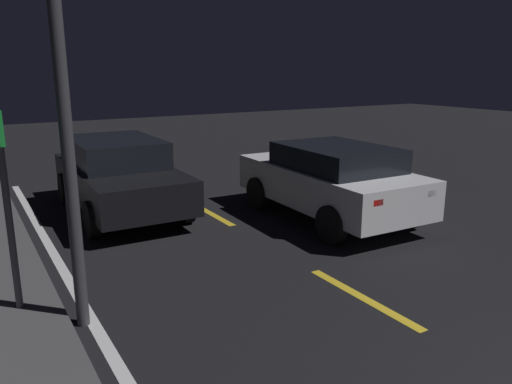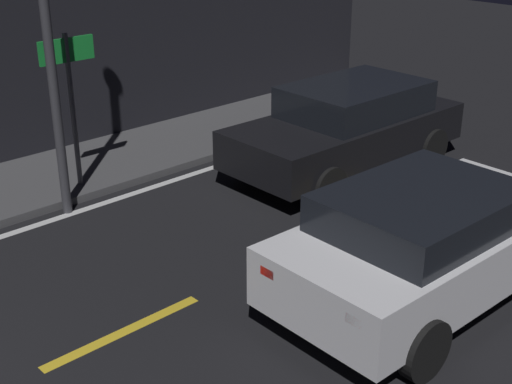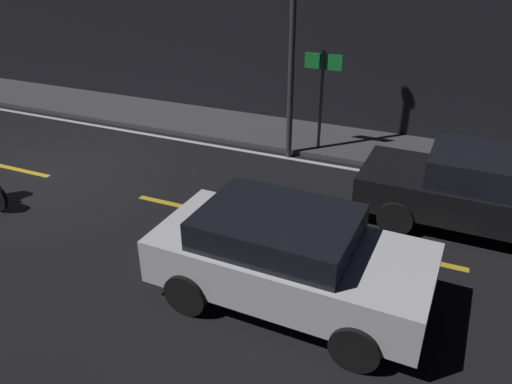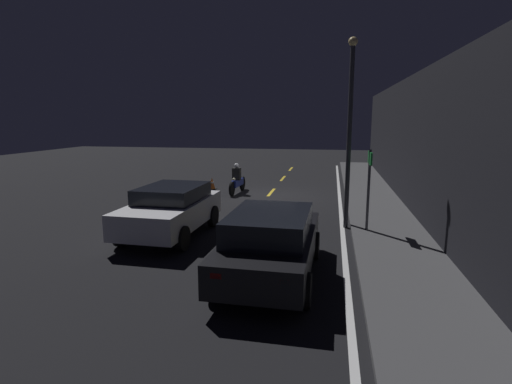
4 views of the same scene
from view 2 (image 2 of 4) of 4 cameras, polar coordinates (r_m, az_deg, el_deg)
lane_dash_d at (r=8.15m, az=-10.51°, el=-10.92°), size 2.00×0.14×0.01m
lane_dash_e at (r=10.86m, az=9.63°, el=-1.68°), size 2.00×0.14×0.01m
sedan_white at (r=8.42m, az=13.54°, el=-3.79°), size 4.06×2.05×1.46m
van_black at (r=12.21m, az=7.35°, el=5.31°), size 4.36×1.99×1.48m
shop_sign at (r=11.29m, az=-14.69°, el=8.63°), size 0.90×0.08×2.40m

